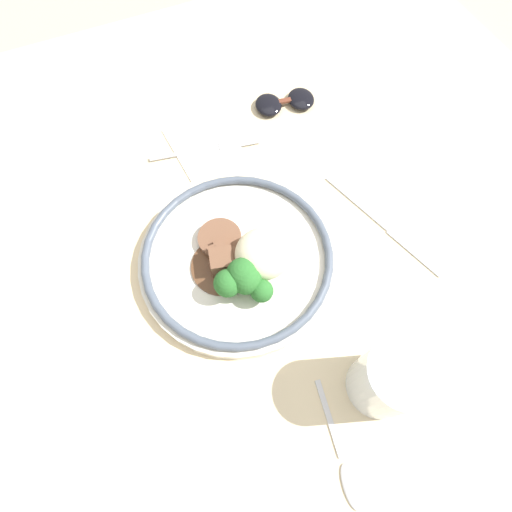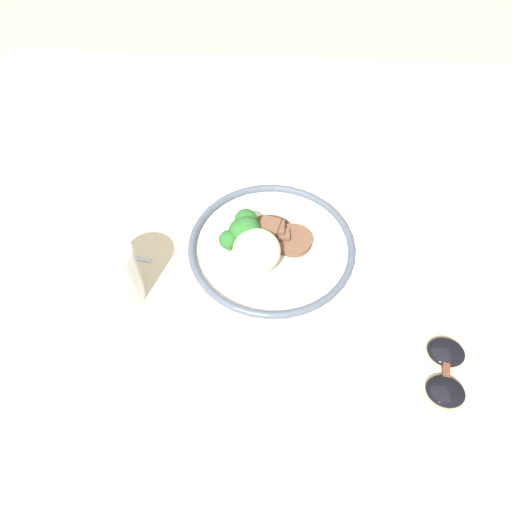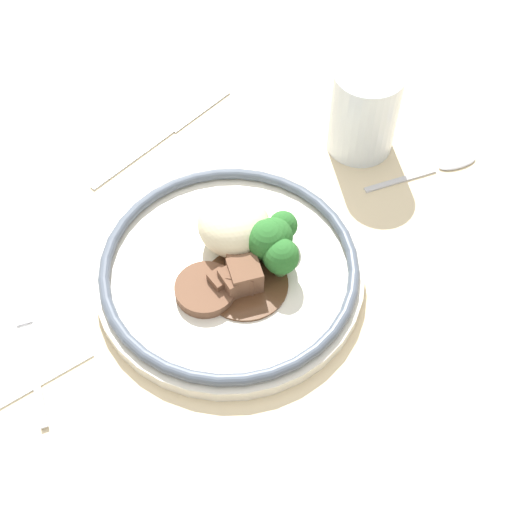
{
  "view_description": "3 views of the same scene",
  "coord_description": "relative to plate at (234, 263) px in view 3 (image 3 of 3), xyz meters",
  "views": [
    {
      "loc": [
        0.2,
        -0.12,
        0.57
      ],
      "look_at": [
        -0.01,
        -0.02,
        0.07
      ],
      "focal_mm": 28.0,
      "sensor_mm": 36.0,
      "label": 1
    },
    {
      "loc": [
        -0.03,
        0.46,
        0.7
      ],
      "look_at": [
        -0.01,
        -0.01,
        0.06
      ],
      "focal_mm": 35.0,
      "sensor_mm": 36.0,
      "label": 2
    },
    {
      "loc": [
        -0.22,
        -0.42,
        0.67
      ],
      "look_at": [
        -0.01,
        -0.06,
        0.08
      ],
      "focal_mm": 50.0,
      "sensor_mm": 36.0,
      "label": 3
    }
  ],
  "objects": [
    {
      "name": "spoon",
      "position": [
        0.29,
        0.01,
        -0.02
      ],
      "size": [
        0.15,
        0.04,
        0.01
      ],
      "rotation": [
        0.0,
        0.0,
        -0.17
      ],
      "color": "#B7B7BC",
      "rests_on": "dining_table"
    },
    {
      "name": "juice_glass",
      "position": [
        0.23,
        0.09,
        0.03
      ],
      "size": [
        0.08,
        0.08,
        0.11
      ],
      "color": "#F4AD19",
      "rests_on": "dining_table"
    },
    {
      "name": "knife",
      "position": [
        0.03,
        0.23,
        -0.02
      ],
      "size": [
        0.22,
        0.08,
        0.0
      ],
      "rotation": [
        0.0,
        0.0,
        0.31
      ],
      "color": "#B7B7BC",
      "rests_on": "dining_table"
    },
    {
      "name": "fork",
      "position": [
        -0.22,
        0.05,
        -0.02
      ],
      "size": [
        0.05,
        0.18,
        0.0
      ],
      "rotation": [
        0.0,
        0.0,
        1.39
      ],
      "color": "#B7B7BC",
      "rests_on": "napkin"
    },
    {
      "name": "napkin",
      "position": [
        -0.23,
        0.03,
        -0.02
      ],
      "size": [
        0.13,
        0.11,
        0.0
      ],
      "color": "white",
      "rests_on": "dining_table"
    },
    {
      "name": "ground_plane",
      "position": [
        0.02,
        0.04,
        -0.06
      ],
      "size": [
        8.0,
        8.0,
        0.0
      ],
      "primitive_type": "plane",
      "color": "tan"
    },
    {
      "name": "dining_table",
      "position": [
        0.02,
        0.04,
        -0.04
      ],
      "size": [
        1.27,
        1.25,
        0.03
      ],
      "color": "beige",
      "rests_on": "ground"
    },
    {
      "name": "plate",
      "position": [
        0.0,
        0.0,
        0.0
      ],
      "size": [
        0.28,
        0.28,
        0.07
      ],
      "color": "silver",
      "rests_on": "dining_table"
    }
  ]
}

